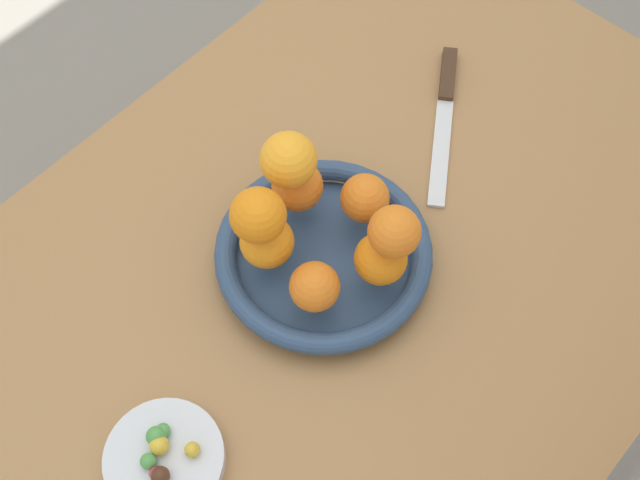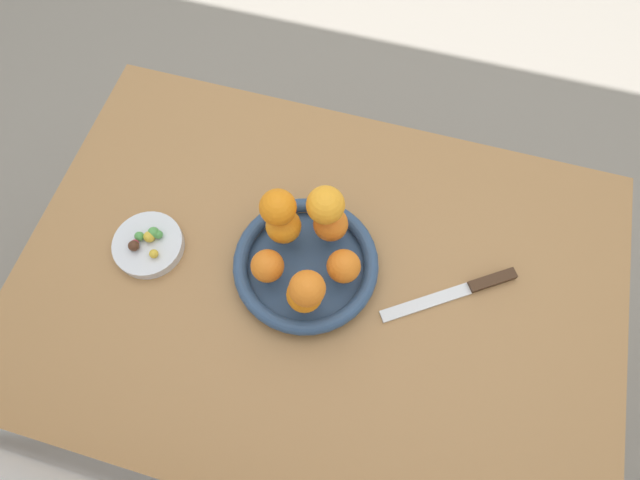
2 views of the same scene
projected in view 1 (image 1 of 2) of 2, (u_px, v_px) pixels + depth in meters
ground_plane at (338, 426)px, 1.63m from camera, size 6.00×6.00×0.00m
dining_table at (348, 288)px, 1.06m from camera, size 1.10×0.76×0.74m
fruit_bowl at (323, 254)px, 0.96m from camera, size 0.26×0.26×0.04m
candy_dish at (165, 459)px, 0.86m from camera, size 0.13×0.13×0.02m
orange_0 at (381, 259)px, 0.90m from camera, size 0.06×0.06×0.06m
orange_1 at (365, 198)px, 0.95m from camera, size 0.06×0.06×0.06m
orange_2 at (296, 187)px, 0.95m from camera, size 0.06×0.06×0.06m
orange_3 at (267, 242)px, 0.91m from camera, size 0.06×0.06×0.06m
orange_4 at (315, 287)px, 0.89m from camera, size 0.06×0.06×0.06m
orange_5 at (289, 160)px, 0.89m from camera, size 0.07×0.07×0.07m
orange_6 at (258, 215)px, 0.86m from camera, size 0.06×0.06×0.06m
orange_7 at (393, 233)px, 0.85m from camera, size 0.06×0.06×0.06m
candy_ball_0 at (153, 433)px, 0.85m from camera, size 0.02×0.02×0.02m
candy_ball_1 at (164, 432)px, 0.85m from camera, size 0.02×0.02×0.02m
candy_ball_2 at (160, 476)px, 0.83m from camera, size 0.02×0.02×0.02m
candy_ball_3 at (159, 445)px, 0.84m from camera, size 0.02×0.02×0.02m
candy_ball_4 at (156, 473)px, 0.83m from camera, size 0.01×0.01×0.01m
candy_ball_5 at (148, 461)px, 0.83m from camera, size 0.02×0.02×0.02m
candy_ball_6 at (192, 450)px, 0.84m from camera, size 0.02×0.02×0.02m
knife at (445, 110)px, 1.09m from camera, size 0.23×0.16×0.01m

